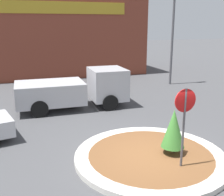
% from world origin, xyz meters
% --- Properties ---
extents(ground_plane, '(120.00, 120.00, 0.00)m').
position_xyz_m(ground_plane, '(0.00, 0.00, 0.00)').
color(ground_plane, '#474749').
extents(traffic_island, '(5.02, 5.02, 0.18)m').
position_xyz_m(traffic_island, '(0.00, 0.00, 0.09)').
color(traffic_island, beige).
rests_on(traffic_island, ground_plane).
extents(stop_sign, '(0.69, 0.07, 2.60)m').
position_xyz_m(stop_sign, '(0.50, -1.02, 1.79)').
color(stop_sign, '#4C4C51').
rests_on(stop_sign, ground_plane).
extents(island_shrub, '(0.77, 0.77, 1.51)m').
position_xyz_m(island_shrub, '(0.71, -0.19, 1.05)').
color(island_shrub, brown).
rests_on(island_shrub, traffic_island).
extents(utility_truck, '(5.78, 2.47, 2.02)m').
position_xyz_m(utility_truck, '(-0.96, 6.62, 1.01)').
color(utility_truck, '#B2B2B7').
rests_on(utility_truck, ground_plane).
extents(storefront_building, '(14.68, 6.07, 6.32)m').
position_xyz_m(storefront_building, '(-0.10, 17.60, 3.16)').
color(storefront_building, brown).
rests_on(storefront_building, ground_plane).
extents(light_pole, '(0.70, 0.30, 6.79)m').
position_xyz_m(light_pole, '(6.93, 10.12, 3.96)').
color(light_pole, '#4C4C51').
rests_on(light_pole, ground_plane).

